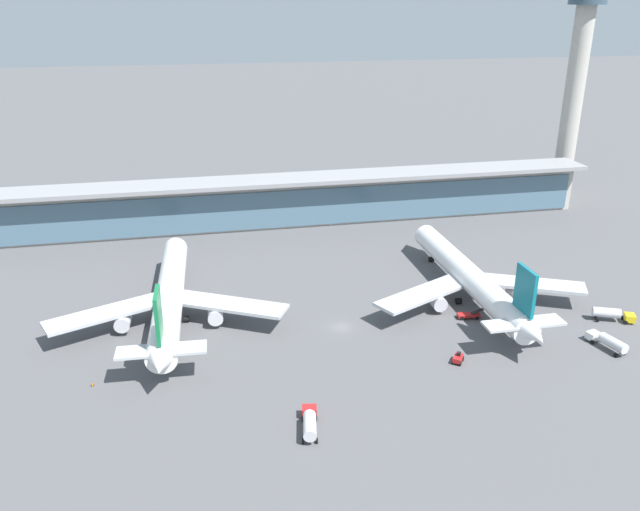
% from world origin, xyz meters
% --- Properties ---
extents(ground_plane, '(1200.00, 1200.00, 0.00)m').
position_xyz_m(ground_plane, '(0.00, 0.00, 0.00)').
color(ground_plane, '#515154').
extents(airliner_left_stand, '(49.91, 64.94, 17.29)m').
position_xyz_m(airliner_left_stand, '(-34.91, 10.91, 5.45)').
color(airliner_left_stand, white).
rests_on(airliner_left_stand, ground).
extents(airliner_centre_stand, '(49.97, 64.78, 17.29)m').
position_xyz_m(airliner_centre_stand, '(31.94, 6.93, 5.45)').
color(airliner_centre_stand, white).
rests_on(airliner_centre_stand, ground).
extents(service_truck_near_nose_yellow, '(8.79, 5.47, 2.95)m').
position_xyz_m(service_truck_near_nose_yellow, '(57.41, -9.26, 1.71)').
color(service_truck_near_nose_yellow, yellow).
rests_on(service_truck_near_nose_yellow, ground).
extents(service_truck_under_wing_red, '(3.85, 8.86, 2.95)m').
position_xyz_m(service_truck_under_wing_red, '(-13.07, -32.82, 1.71)').
color(service_truck_under_wing_red, '#B21E1E').
rests_on(service_truck_under_wing_red, ground).
extents(service_truck_mid_apron_red, '(3.10, 3.31, 2.05)m').
position_xyz_m(service_truck_mid_apron_red, '(18.54, -18.21, 0.87)').
color(service_truck_mid_apron_red, '#B21E1E').
rests_on(service_truck_mid_apron_red, ground).
extents(service_truck_by_tail_red, '(6.92, 2.49, 2.70)m').
position_xyz_m(service_truck_by_tail_red, '(28.27, -1.79, 0.81)').
color(service_truck_by_tail_red, '#B21E1E').
rests_on(service_truck_by_tail_red, ground).
extents(service_truck_on_taxiway_white, '(4.33, 8.89, 2.95)m').
position_xyz_m(service_truck_on_taxiway_white, '(49.44, -19.70, 1.71)').
color(service_truck_on_taxiway_white, silver).
rests_on(service_truck_on_taxiway_white, ground).
extents(terminal_building, '(189.23, 12.80, 15.20)m').
position_xyz_m(terminal_building, '(0.00, 67.35, 7.87)').
color(terminal_building, '#B2ADA3').
rests_on(terminal_building, ground).
extents(control_tower, '(12.00, 12.00, 74.99)m').
position_xyz_m(control_tower, '(100.47, 81.75, 40.83)').
color(control_tower, '#B2ADA3').
rests_on(control_tower, ground).
extents(safety_cone_alpha, '(0.62, 0.62, 0.70)m').
position_xyz_m(safety_cone_alpha, '(-48.67, -12.07, 0.32)').
color(safety_cone_alpha, orange).
rests_on(safety_cone_alpha, ground).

